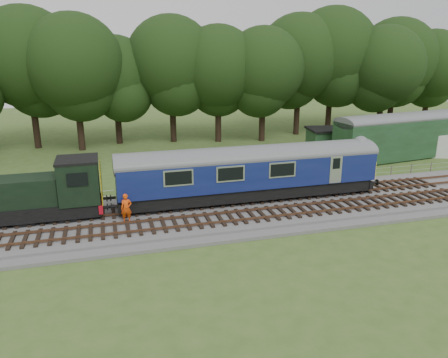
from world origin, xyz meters
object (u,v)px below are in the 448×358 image
object	(u,v)px
dmu_railcar	(250,168)
shunter_loco	(33,195)
parked_coach	(413,133)
worker	(126,208)

from	to	relation	value
dmu_railcar	shunter_loco	bearing A→B (deg)	180.00
shunter_loco	parked_coach	xyz separation A→B (m)	(33.86, 8.63, 0.49)
shunter_loco	parked_coach	size ratio (longest dim) A/B	0.51
shunter_loco	worker	xyz separation A→B (m)	(5.40, -1.90, -0.72)
shunter_loco	worker	world-z (taller)	shunter_loco
shunter_loco	parked_coach	world-z (taller)	parked_coach
worker	dmu_railcar	bearing A→B (deg)	12.43
dmu_railcar	worker	bearing A→B (deg)	-167.42
worker	parked_coach	size ratio (longest dim) A/B	0.10
dmu_railcar	shunter_loco	distance (m)	13.94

